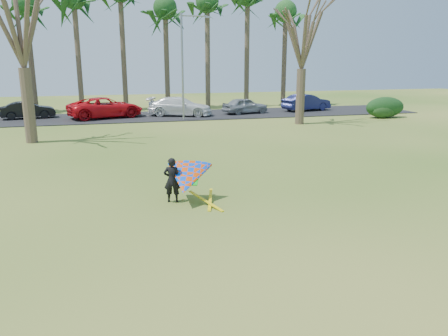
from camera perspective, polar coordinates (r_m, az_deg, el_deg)
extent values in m
plane|color=#245A13|center=(13.11, 2.24, -6.72)|extent=(100.00, 100.00, 0.00)
cube|color=black|center=(37.18, -9.14, 6.68)|extent=(46.00, 7.00, 0.06)
cylinder|color=#47382A|center=(43.20, -23.88, 12.64)|extent=(0.48, 0.48, 9.00)
ellipsoid|color=#184117|center=(43.45, -24.53, 18.95)|extent=(4.84, 4.84, 3.08)
cylinder|color=brown|center=(42.79, -18.50, 13.57)|extent=(0.48, 0.48, 9.70)
cylinder|color=brown|center=(42.76, -13.02, 14.39)|extent=(0.48, 0.48, 10.40)
cylinder|color=brown|center=(43.09, -7.49, 13.68)|extent=(0.48, 0.48, 9.00)
ellipsoid|color=#184017|center=(43.34, -7.71, 20.03)|extent=(4.84, 4.84, 3.08)
cylinder|color=#4B3C2D|center=(43.79, -2.15, 14.24)|extent=(0.48, 0.48, 9.70)
ellipsoid|color=#1A491D|center=(44.12, -2.21, 20.95)|extent=(4.84, 4.84, 3.08)
cylinder|color=brown|center=(44.84, 3.01, 14.68)|extent=(0.48, 0.48, 10.40)
cylinder|color=#47382A|center=(46.21, 7.86, 13.68)|extent=(0.48, 0.48, 9.00)
ellipsoid|color=#1D491A|center=(46.45, 8.07, 19.61)|extent=(4.84, 4.84, 3.08)
cylinder|color=#49382B|center=(27.20, -24.19, 7.42)|extent=(0.64, 0.64, 4.20)
cylinder|color=#4D3D2E|center=(32.80, 9.94, 9.15)|extent=(0.64, 0.64, 3.99)
cylinder|color=gray|center=(34.19, -5.45, 12.85)|extent=(0.16, 0.16, 8.00)
cylinder|color=gray|center=(34.51, -3.87, 19.21)|extent=(2.00, 0.10, 0.10)
cube|color=gray|center=(34.71, -2.15, 19.11)|extent=(0.40, 0.18, 0.12)
ellipsoid|color=#123314|center=(38.36, 20.27, 7.45)|extent=(3.38, 1.53, 1.69)
ellipsoid|color=#173513|center=(37.93, 20.12, 6.99)|extent=(2.07, 0.97, 1.15)
imported|color=black|center=(38.42, -24.24, 6.92)|extent=(4.26, 2.12, 1.34)
imported|color=red|center=(36.79, -15.19, 7.64)|extent=(6.48, 4.46, 1.65)
imported|color=white|center=(37.00, -5.76, 8.01)|extent=(5.74, 3.87, 1.54)
imported|color=gray|center=(38.43, 2.77, 8.15)|extent=(4.28, 2.49, 1.37)
imported|color=navy|center=(41.26, 10.71, 8.42)|extent=(4.84, 2.66, 1.51)
imported|color=black|center=(14.55, -6.80, -1.57)|extent=(0.63, 0.49, 1.51)
cone|color=blue|center=(14.35, -4.89, -1.35)|extent=(2.13, 2.39, 2.02)
cube|color=#0CBF19|center=(14.31, -4.36, -1.60)|extent=(0.62, 0.60, 0.24)
cube|color=yellow|center=(14.37, -2.41, -4.78)|extent=(0.85, 1.66, 0.28)
cube|color=yellow|center=(14.59, -1.81, -4.47)|extent=(0.56, 1.76, 0.22)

